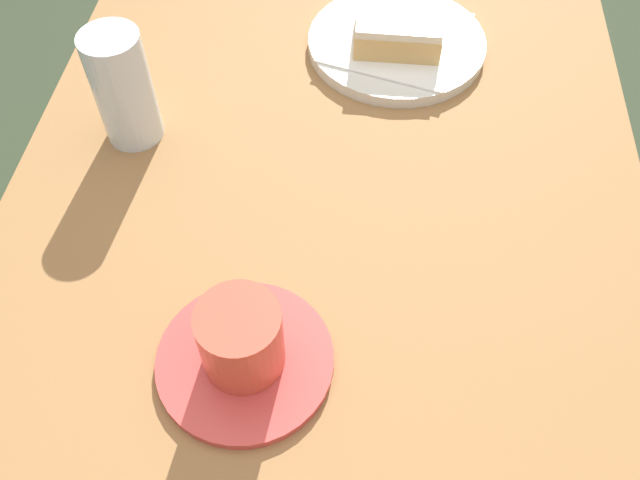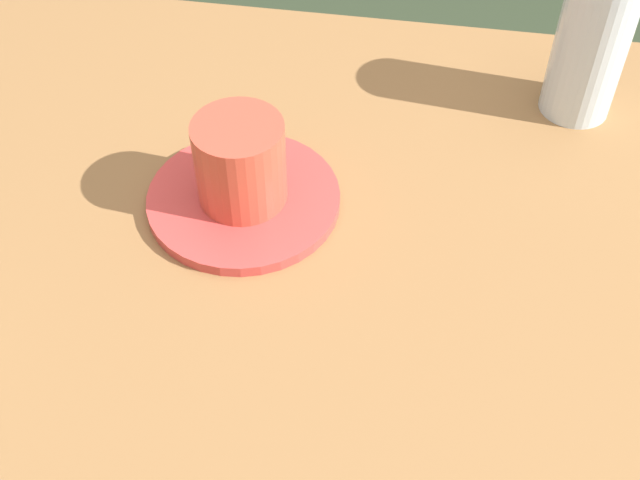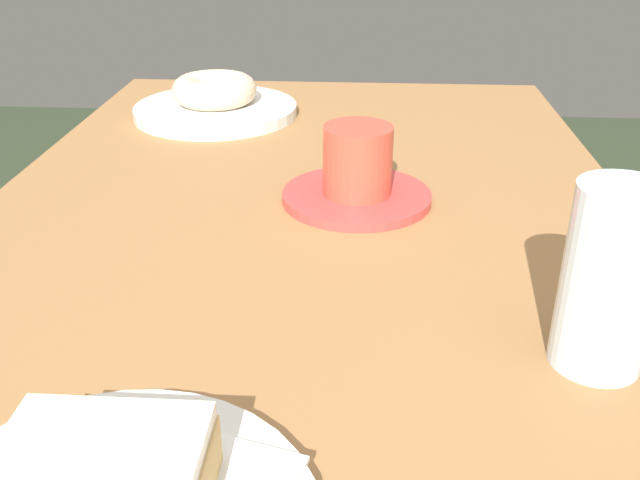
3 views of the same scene
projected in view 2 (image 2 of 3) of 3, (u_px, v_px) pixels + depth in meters
table at (356, 356)px, 0.71m from camera, size 1.20×0.67×0.76m
water_glass at (590, 47)px, 0.70m from camera, size 0.06×0.06×0.13m
coffee_cup at (242, 176)px, 0.64m from camera, size 0.16×0.16×0.08m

